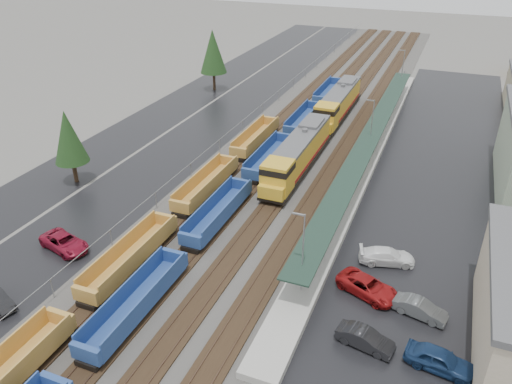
% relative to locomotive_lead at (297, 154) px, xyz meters
% --- Properties ---
extents(ballast_strip, '(20.00, 160.00, 0.08)m').
position_rel_locomotive_lead_xyz_m(ballast_strip, '(-2.00, 17.69, -2.45)').
color(ballast_strip, '#302D2B').
rests_on(ballast_strip, ground).
extents(trackbed, '(14.60, 160.00, 0.22)m').
position_rel_locomotive_lead_xyz_m(trackbed, '(-2.00, 17.69, -2.33)').
color(trackbed, black).
rests_on(trackbed, ground).
extents(west_parking_lot, '(10.00, 160.00, 0.02)m').
position_rel_locomotive_lead_xyz_m(west_parking_lot, '(-17.00, 17.69, -2.48)').
color(west_parking_lot, black).
rests_on(west_parking_lot, ground).
extents(west_road, '(9.00, 160.00, 0.02)m').
position_rel_locomotive_lead_xyz_m(west_road, '(-27.00, 17.69, -2.48)').
color(west_road, black).
rests_on(west_road, ground).
extents(east_commuter_lot, '(16.00, 100.00, 0.02)m').
position_rel_locomotive_lead_xyz_m(east_commuter_lot, '(17.00, 7.69, -2.48)').
color(east_commuter_lot, black).
rests_on(east_commuter_lot, ground).
extents(station_platform, '(3.00, 80.00, 8.00)m').
position_rel_locomotive_lead_xyz_m(station_platform, '(7.50, 7.70, -1.75)').
color(station_platform, '#9E9B93').
rests_on(station_platform, ground).
extents(chainlink_fence, '(0.08, 160.04, 2.02)m').
position_rel_locomotive_lead_xyz_m(chainlink_fence, '(-11.50, 16.13, -0.88)').
color(chainlink_fence, gray).
rests_on(chainlink_fence, ground).
extents(tree_west_near, '(3.96, 3.96, 9.00)m').
position_rel_locomotive_lead_xyz_m(tree_west_near, '(-24.00, -12.31, 3.33)').
color(tree_west_near, '#332316').
rests_on(tree_west_near, ground).
extents(tree_west_far, '(4.84, 4.84, 11.00)m').
position_rel_locomotive_lead_xyz_m(tree_west_far, '(-25.00, 27.69, 4.64)').
color(tree_west_far, '#332316').
rests_on(tree_west_far, ground).
extents(locomotive_lead, '(3.14, 20.71, 4.69)m').
position_rel_locomotive_lead_xyz_m(locomotive_lead, '(0.00, 0.00, 0.00)').
color(locomotive_lead, black).
rests_on(locomotive_lead, ground).
extents(locomotive_trail, '(3.14, 20.71, 4.69)m').
position_rel_locomotive_lead_xyz_m(locomotive_trail, '(0.00, 21.00, 0.00)').
color(locomotive_trail, black).
rests_on(locomotive_trail, ground).
extents(well_string_yellow, '(2.44, 73.64, 2.17)m').
position_rel_locomotive_lead_xyz_m(well_string_yellow, '(-8.00, -24.17, -1.38)').
color(well_string_yellow, '#AF8330').
rests_on(well_string_yellow, ground).
extents(well_string_blue, '(2.44, 102.91, 2.17)m').
position_rel_locomotive_lead_xyz_m(well_string_blue, '(-4.00, -14.22, -1.38)').
color(well_string_blue, navy).
rests_on(well_string_blue, ground).
extents(parked_car_west_c, '(3.76, 5.82, 1.49)m').
position_rel_locomotive_lead_xyz_m(parked_car_west_c, '(-15.54, -24.20, -1.74)').
color(parked_car_west_c, maroon).
rests_on(parked_car_west_c, ground).
extents(parked_car_east_a, '(2.30, 4.54, 1.43)m').
position_rel_locomotive_lead_xyz_m(parked_car_east_a, '(13.59, -25.96, -1.77)').
color(parked_car_east_a, black).
rests_on(parked_car_east_a, ground).
extents(parked_car_east_b, '(4.37, 5.91, 1.49)m').
position_rel_locomotive_lead_xyz_m(parked_car_east_b, '(12.64, -19.96, -1.74)').
color(parked_car_east_b, maroon).
rests_on(parked_car_east_b, ground).
extents(parked_car_east_c, '(3.34, 5.42, 1.47)m').
position_rel_locomotive_lead_xyz_m(parked_car_east_c, '(13.45, -14.94, -1.75)').
color(parked_car_east_c, white).
rests_on(parked_car_east_c, ground).
extents(parked_car_east_d, '(2.65, 5.07, 1.65)m').
position_rel_locomotive_lead_xyz_m(parked_car_east_d, '(18.85, -26.14, -1.66)').
color(parked_car_east_d, navy).
rests_on(parked_car_east_d, ground).
extents(parked_car_east_e, '(2.38, 4.47, 1.40)m').
position_rel_locomotive_lead_xyz_m(parked_car_east_e, '(17.01, -21.08, -1.79)').
color(parked_car_east_e, '#4F5254').
rests_on(parked_car_east_e, ground).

